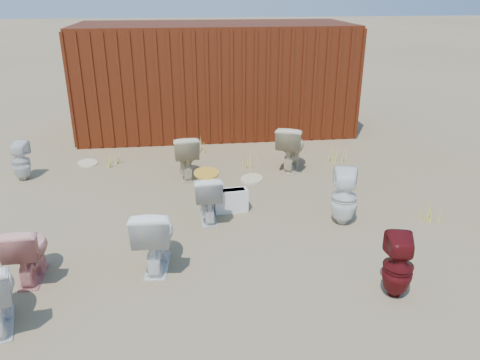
{
  "coord_description": "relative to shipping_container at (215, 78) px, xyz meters",
  "views": [
    {
      "loc": [
        -0.77,
        -5.59,
        3.12
      ],
      "look_at": [
        0.0,
        0.6,
        0.55
      ],
      "focal_mm": 35.0,
      "sensor_mm": 36.0,
      "label": 1
    }
  ],
  "objects": [
    {
      "name": "ground",
      "position": [
        0.0,
        -5.2,
        -1.2
      ],
      "size": [
        100.0,
        100.0,
        0.0
      ],
      "primitive_type": "plane",
      "color": "brown",
      "rests_on": "ground"
    },
    {
      "name": "shipping_container",
      "position": [
        0.0,
        0.0,
        0.0
      ],
      "size": [
        6.0,
        2.4,
        2.4
      ],
      "primitive_type": "cube",
      "color": "#501A0D",
      "rests_on": "ground"
    },
    {
      "name": "toilet_front_pink",
      "position": [
        -2.59,
        -5.92,
        -0.84
      ],
      "size": [
        0.41,
        0.7,
        0.71
      ],
      "primitive_type": "imported",
      "rotation": [
        0.0,
        0.0,
        3.16
      ],
      "color": "#E18C82",
      "rests_on": "ground"
    },
    {
      "name": "toilet_front_c",
      "position": [
        -1.17,
        -5.86,
        -0.79
      ],
      "size": [
        0.52,
        0.83,
        0.81
      ],
      "primitive_type": "imported",
      "rotation": [
        0.0,
        0.0,
        3.05
      ],
      "color": "white",
      "rests_on": "ground"
    },
    {
      "name": "toilet_front_maroon",
      "position": [
        1.44,
        -6.76,
        -0.84
      ],
      "size": [
        0.39,
        0.4,
        0.72
      ],
      "primitive_type": "imported",
      "rotation": [
        0.0,
        0.0,
        2.92
      ],
      "color": "#580F12",
      "rests_on": "ground"
    },
    {
      "name": "toilet_back_a",
      "position": [
        -3.6,
        -2.79,
        -0.86
      ],
      "size": [
        0.34,
        0.34,
        0.69
      ],
      "primitive_type": "imported",
      "rotation": [
        0.0,
        0.0,
        3.05
      ],
      "color": "silver",
      "rests_on": "ground"
    },
    {
      "name": "toilet_back_beige_left",
      "position": [
        -0.76,
        -2.99,
        -0.81
      ],
      "size": [
        0.5,
        0.8,
        0.78
      ],
      "primitive_type": "imported",
      "rotation": [
        0.0,
        0.0,
        3.22
      ],
      "color": "beige",
      "rests_on": "ground"
    },
    {
      "name": "toilet_back_beige_right",
      "position": [
        1.17,
        -2.82,
        -0.78
      ],
      "size": [
        0.75,
        0.93,
        0.83
      ],
      "primitive_type": "imported",
      "rotation": [
        0.0,
        0.0,
        2.73
      ],
      "color": "beige",
      "rests_on": "ground"
    },
    {
      "name": "toilet_back_yellowlid",
      "position": [
        -0.48,
        -4.69,
        -0.85
      ],
      "size": [
        0.42,
        0.71,
        0.71
      ],
      "primitive_type": "imported",
      "rotation": [
        0.0,
        0.0,
        3.18
      ],
      "color": "white",
      "rests_on": "ground"
    },
    {
      "name": "toilet_back_e",
      "position": [
        1.41,
        -5.05,
        -0.8
      ],
      "size": [
        0.46,
        0.47,
        0.81
      ],
      "primitive_type": "imported",
      "rotation": [
        0.0,
        0.0,
        2.83
      ],
      "color": "white",
      "rests_on": "ground"
    },
    {
      "name": "yellow_lid",
      "position": [
        -0.48,
        -4.69,
        -0.48
      ],
      "size": [
        0.36,
        0.45,
        0.02
      ],
      "primitive_type": "ellipsoid",
      "color": "gold",
      "rests_on": "toilet_back_yellowlid"
    },
    {
      "name": "loose_tank",
      "position": [
        -0.12,
        -4.48,
        -1.02
      ],
      "size": [
        0.52,
        0.25,
        0.35
      ],
      "primitive_type": "cube",
      "rotation": [
        0.0,
        0.0,
        0.1
      ],
      "color": "white",
      "rests_on": "ground"
    },
    {
      "name": "loose_lid_near",
      "position": [
        0.37,
        -3.27,
        -1.19
      ],
      "size": [
        0.53,
        0.6,
        0.02
      ],
      "primitive_type": "ellipsoid",
      "rotation": [
        0.0,
        0.0,
        -0.38
      ],
      "color": "beige",
      "rests_on": "ground"
    },
    {
      "name": "loose_lid_far",
      "position": [
        -2.63,
        -2.1,
        -1.19
      ],
      "size": [
        0.52,
        0.57,
        0.02
      ],
      "primitive_type": "ellipsoid",
      "rotation": [
        0.0,
        0.0,
        0.41
      ],
      "color": "beige",
      "rests_on": "ground"
    },
    {
      "name": "weed_clump_a",
      "position": [
        -2.11,
        -2.29,
        -1.06
      ],
      "size": [
        0.36,
        0.36,
        0.27
      ],
      "primitive_type": "cone",
      "color": "#BBB64B",
      "rests_on": "ground"
    },
    {
      "name": "weed_clump_b",
      "position": [
        0.44,
        -2.64,
        -1.05
      ],
      "size": [
        0.32,
        0.32,
        0.3
      ],
      "primitive_type": "cone",
      "color": "#BBB64B",
      "rests_on": "ground"
    },
    {
      "name": "weed_clump_c",
      "position": [
        2.15,
        -2.66,
        -1.03
      ],
      "size": [
        0.36,
        0.36,
        0.34
      ],
      "primitive_type": "cone",
      "color": "#BBB64B",
      "rests_on": "ground"
    },
    {
      "name": "weed_clump_d",
      "position": [
        -0.45,
        -1.7,
        -1.06
      ],
      "size": [
        0.3,
        0.3,
        0.29
      ],
      "primitive_type": "cone",
      "color": "#BBB64B",
      "rests_on": "ground"
    },
    {
      "name": "weed_clump_e",
      "position": [
        1.26,
        -1.76,
        -1.04
      ],
      "size": [
        0.34,
        0.34,
        0.32
      ],
      "primitive_type": "cone",
      "color": "#BBB64B",
      "rests_on": "ground"
    },
    {
      "name": "weed_clump_f",
      "position": [
        2.68,
        -5.14,
        -1.07
      ],
      "size": [
        0.28,
        0.28,
        0.26
      ],
      "primitive_type": "cone",
      "color": "#BBB64B",
      "rests_on": "ground"
    }
  ]
}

